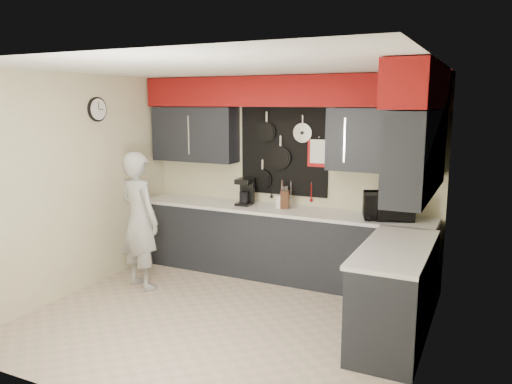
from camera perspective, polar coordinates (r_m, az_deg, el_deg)
The scene contains 10 objects.
ground at distance 5.47m, azimuth -3.66°, elevation -14.24°, with size 4.00×4.00×0.00m, color tan.
back_wall_assembly at distance 6.43m, azimuth 3.27°, elevation 7.93°, with size 4.00×0.36×2.60m.
right_wall_assembly at distance 4.65m, azimuth 18.20°, elevation 5.75°, with size 0.36×3.50×2.60m.
left_wall_assembly at distance 6.30m, azimuth -19.77°, elevation 1.11°, with size 0.05×3.50×2.60m.
base_cabinets at distance 6.08m, azimuth 5.64°, elevation -7.11°, with size 3.95×2.20×0.92m.
microwave at distance 6.00m, azimuth 14.86°, elevation -1.56°, with size 0.56×0.38×0.31m, color black.
knife_block at distance 6.40m, azimuth 3.32°, elevation -0.88°, with size 0.11×0.11×0.23m, color #342110.
utensil_crock at distance 6.45m, azimuth 2.84°, elevation -1.08°, with size 0.13×0.13×0.17m, color white.
coffee_maker at distance 6.62m, azimuth -1.23°, elevation 0.11°, with size 0.21×0.25×0.35m.
person at distance 6.24m, azimuth -13.18°, elevation -3.20°, with size 0.62×0.41×1.69m, color #A6A6A4.
Camera 1 is at (2.46, -4.34, 2.26)m, focal length 35.00 mm.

